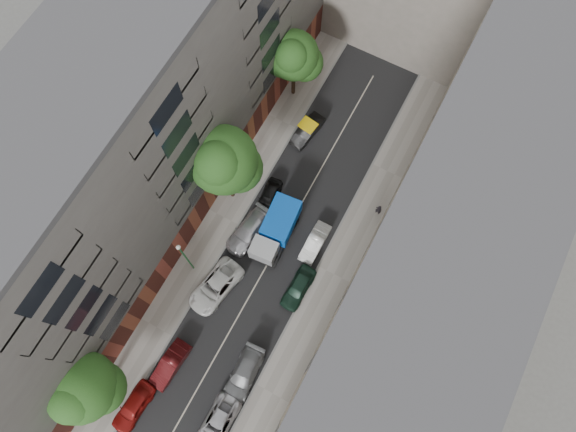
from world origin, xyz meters
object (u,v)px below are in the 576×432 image
Objects in this scene: car_left_2 at (216,287)px; tree_mid at (224,163)px; tree_far at (294,58)px; lamp_post at (185,256)px; car_right_3 at (315,243)px; car_left_5 at (308,130)px; tree_near at (83,390)px; car_right_0 at (217,424)px; car_left_0 at (133,407)px; car_right_1 at (244,374)px; car_left_4 at (268,197)px; car_left_3 at (249,231)px; pedestrian at (379,210)px; car_left_1 at (170,365)px; car_right_2 at (298,288)px; tarp_truck at (276,229)px.

car_left_2 is 10.68m from tree_mid.
tree_far is 19.49m from lamp_post.
car_right_3 is (5.60, 7.40, -0.09)m from car_left_2.
car_left_5 is at bearing 80.76° from lamp_post.
tree_near is at bearing -94.19° from lamp_post.
tree_mid reaches higher than car_right_0.
car_right_3 is at bearing 74.27° from car_left_0.
lamp_post is (0.34, -7.35, -2.96)m from tree_mid.
car_left_5 is 22.51m from car_right_1.
car_right_1 is 10.58m from lamp_post.
tree_far is at bearing 100.44° from car_left_4.
car_left_3 reaches higher than car_left_5.
tree_mid is (-2.98, -8.88, 6.59)m from car_left_5.
car_left_0 is at bearing 0.67° from tree_near.
tree_far reaches higher than tree_near.
tree_mid is at bearing 120.05° from car_right_1.
tree_mid is 14.51m from pedestrian.
car_right_1 is 0.46× the size of tree_mid.
car_right_3 is 0.37× the size of tree_mid.
tree_mid is (-2.18, 19.12, 6.53)m from car_left_0.
car_left_0 and car_left_3 have the same top height.
car_left_4 is at bearing 93.58° from car_left_1.
car_left_3 is at bearing -96.01° from car_left_4.
car_left_1 is 1.05× the size of car_left_5.
tree_far is at bearing 100.27° from car_left_1.
car_right_2 is (0.58, 12.40, 0.05)m from car_right_0.
tree_near is 1.16× the size of lamp_post.
car_right_2 is 9.88m from lamp_post.
car_left_3 is at bearing -161.72° from car_right_3.
car_left_4 is 0.79× the size of car_right_1.
car_right_0 reaches higher than car_right_3.
car_left_5 is at bearing 96.98° from tarp_truck.
pedestrian is (10.00, 23.85, 0.21)m from car_left_0.
car_right_0 is (5.60, -26.00, -0.01)m from car_left_5.
car_left_3 is 1.27× the size of car_right_3.
car_left_5 is (0.00, 23.98, -0.03)m from car_left_1.
tree_far is (-3.19, 27.18, 5.07)m from car_left_1.
car_right_2 is at bearing -60.85° from tree_far.
car_left_4 is at bearing 91.01° from car_left_0.
tree_mid is at bearing -89.02° from tree_far.
car_left_3 is 0.60× the size of tree_far.
lamp_post is at bearing 112.40° from car_left_1.
car_left_3 reaches higher than car_left_1.
tree_mid is (-2.98, -1.28, 6.60)m from car_left_4.
car_right_0 is 0.59× the size of tree_near.
tarp_truck is 18.12m from car_left_0.
car_left_3 is 0.47× the size of tree_mid.
car_right_0 is 0.69× the size of lamp_post.
car_right_0 is (5.60, -18.40, 0.00)m from car_left_4.
car_left_4 is 0.97× the size of car_right_3.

